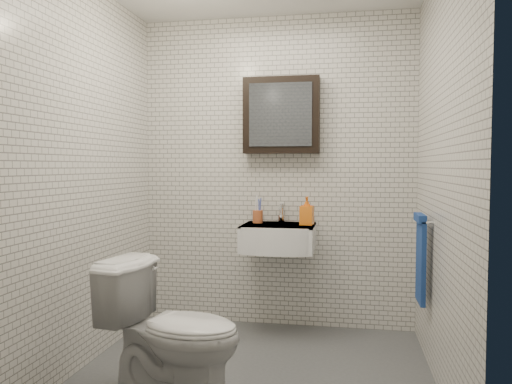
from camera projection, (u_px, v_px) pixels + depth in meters
ground at (253, 373)px, 3.13m from camera, size 2.20×2.00×0.01m
room_shell at (253, 139)px, 3.05m from camera, size 2.22×2.02×2.51m
washbasin at (278, 237)px, 3.80m from camera, size 0.55×0.50×0.20m
faucet at (281, 214)px, 3.98m from camera, size 0.06×0.20×0.15m
mirror_cabinet at (281, 116)px, 3.94m from camera, size 0.60×0.15×0.60m
towel_rail at (421, 255)px, 3.24m from camera, size 0.09×0.30×0.58m
toothbrush_cup at (258, 216)px, 3.95m from camera, size 0.09×0.09×0.22m
soap_bottle at (307, 211)px, 3.81m from camera, size 0.11×0.11×0.22m
toilet at (173, 332)px, 2.73m from camera, size 0.83×0.55×0.78m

